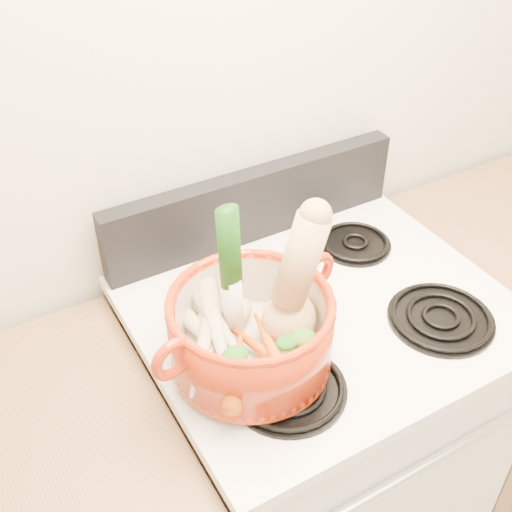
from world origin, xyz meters
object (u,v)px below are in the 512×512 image
stove_body (311,442)px  dutch_oven (251,332)px  squash (290,283)px  leek (231,274)px

stove_body → dutch_oven: dutch_oven is taller
stove_body → dutch_oven: size_ratio=3.00×
stove_body → squash: (-0.14, -0.08, 0.68)m
leek → squash: bearing=-47.2°
stove_body → dutch_oven: (-0.22, -0.07, 0.58)m
leek → dutch_oven: bearing=-92.2°
squash → leek: leek is taller
leek → stove_body: bearing=-6.6°
stove_body → dutch_oven: 0.63m
stove_body → squash: squash is taller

